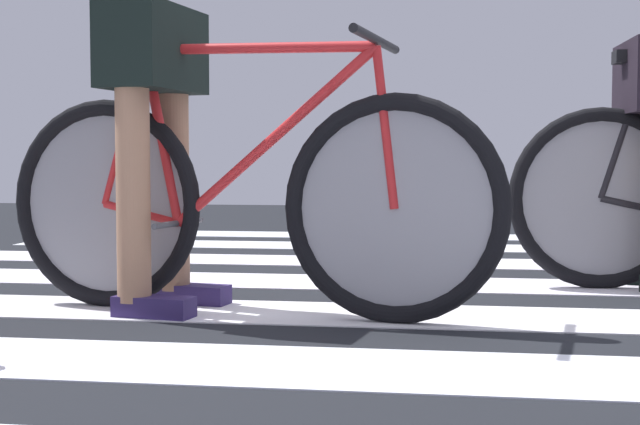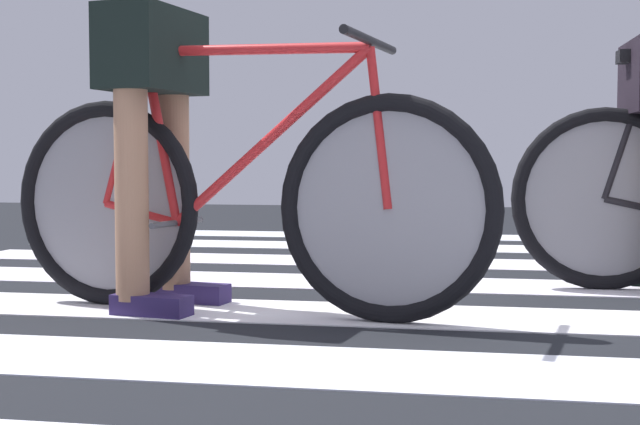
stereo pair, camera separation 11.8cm
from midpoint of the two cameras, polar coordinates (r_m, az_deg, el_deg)
The scene contains 4 objects.
ground at distance 2.85m, azimuth 9.58°, elevation -7.15°, with size 18.00×14.00×0.02m.
crosswalk_markings at distance 2.91m, azimuth 9.80°, elevation -6.71°, with size 5.46×6.49×0.00m.
bicycle_1_of_2 at distance 2.91m, azimuth -4.22°, elevation 0.95°, with size 1.72×0.54×0.93m.
cyclist_1_of_2 at distance 3.05m, azimuth -9.60°, elevation 6.16°, with size 0.37×0.44×1.02m.
Camera 2 is at (0.09, -2.80, 0.53)m, focal length 49.61 mm.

